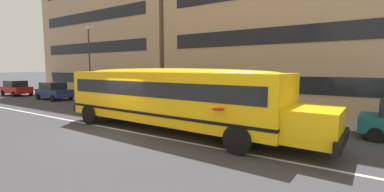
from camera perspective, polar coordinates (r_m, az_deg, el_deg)
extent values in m
plane|color=#38383D|center=(13.12, -14.12, -7.34)|extent=(400.00, 400.00, 0.00)
cube|color=gray|center=(18.92, 3.04, -3.05)|extent=(120.00, 3.00, 0.01)
cube|color=silver|center=(13.12, -14.12, -7.33)|extent=(110.00, 0.16, 0.01)
cube|color=yellow|center=(12.64, -5.47, -0.04)|extent=(11.49, 2.95, 2.28)
cube|color=yellow|center=(9.84, 24.92, -5.69)|extent=(1.73, 2.23, 1.14)
cube|color=black|center=(9.82, 29.63, -8.24)|extent=(0.29, 2.60, 0.37)
cube|color=black|center=(17.09, -20.30, -2.03)|extent=(0.29, 2.60, 0.37)
cube|color=black|center=(12.60, -5.48, 1.81)|extent=(10.80, 2.97, 0.66)
cube|color=black|center=(12.73, -5.43, -3.06)|extent=(11.51, 2.98, 0.12)
ellipsoid|color=yellow|center=(12.57, -5.52, 5.14)|extent=(11.02, 2.72, 0.37)
cylinder|color=red|center=(9.35, 5.63, -2.90)|extent=(0.47, 0.47, 0.03)
cylinder|color=black|center=(11.75, 15.31, -6.34)|extent=(1.05, 0.32, 1.04)
cylinder|color=black|center=(9.42, 9.80, -9.29)|extent=(1.05, 0.32, 1.04)
cylinder|color=black|center=(16.75, -13.80, -2.63)|extent=(1.05, 0.32, 1.04)
cylinder|color=black|center=(15.21, -21.21, -3.74)|extent=(1.05, 0.32, 1.04)
cube|color=navy|center=(28.32, -27.63, 0.60)|extent=(3.91, 1.72, 0.70)
cube|color=black|center=(28.41, -27.84, 1.96)|extent=(2.21, 1.57, 0.64)
cylinder|color=black|center=(27.65, -24.76, -0.11)|extent=(0.60, 0.18, 0.60)
cylinder|color=black|center=(26.81, -27.86, -0.43)|extent=(0.60, 0.18, 0.60)
cylinder|color=black|center=(29.89, -27.36, 0.19)|extent=(0.60, 0.18, 0.60)
cylinder|color=black|center=(29.12, -30.29, -0.09)|extent=(0.60, 0.18, 0.60)
cube|color=maroon|center=(34.65, -33.68, 1.15)|extent=(3.91, 1.72, 0.70)
cube|color=black|center=(34.75, -33.84, 2.26)|extent=(2.21, 1.57, 0.64)
cylinder|color=black|center=(33.83, -31.46, 0.58)|extent=(0.60, 0.18, 0.60)
cylinder|color=black|center=(33.15, -34.11, 0.34)|extent=(0.60, 0.18, 0.60)
cylinder|color=black|center=(36.20, -33.22, 0.78)|extent=(0.60, 0.18, 0.60)
cylinder|color=black|center=(35.56, -35.73, 0.56)|extent=(0.60, 0.18, 0.60)
cube|color=#C1B28E|center=(22.52, -18.95, -0.26)|extent=(3.99, 1.91, 0.70)
cube|color=black|center=(22.58, -19.22, 1.45)|extent=(2.28, 1.68, 0.64)
cylinder|color=black|center=(22.01, -15.18, -1.20)|extent=(0.61, 0.21, 0.60)
cylinder|color=black|center=(21.01, -18.82, -1.65)|extent=(0.61, 0.21, 0.60)
cylinder|color=black|center=(24.10, -18.99, -0.71)|extent=(0.61, 0.21, 0.60)
cylinder|color=black|center=(23.19, -22.46, -1.09)|extent=(0.61, 0.21, 0.60)
cylinder|color=black|center=(14.73, 35.13, -5.61)|extent=(0.61, 0.22, 0.60)
cylinder|color=black|center=(13.06, 34.86, -6.96)|extent=(0.61, 0.22, 0.60)
cylinder|color=#38383D|center=(26.65, -21.24, 6.19)|extent=(0.14, 0.14, 6.50)
ellipsoid|color=silver|center=(26.89, -21.52, 13.44)|extent=(0.44, 0.44, 0.30)
cube|color=tan|center=(34.24, -12.96, 14.30)|extent=(18.82, 11.62, 16.00)
cube|color=black|center=(30.15, -20.76, 3.61)|extent=(15.81, 0.04, 1.10)
cube|color=black|center=(30.21, -20.99, 9.68)|extent=(15.81, 0.04, 1.10)
cube|color=black|center=(30.60, -21.22, 15.67)|extent=(15.81, 0.04, 1.10)
cube|color=tan|center=(24.25, 20.53, 17.58)|extent=(17.96, 10.93, 16.00)
cube|color=black|center=(18.48, 15.95, 2.48)|extent=(15.09, 0.04, 1.10)
cube|color=black|center=(18.57, 16.24, 12.38)|extent=(15.09, 0.04, 1.10)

